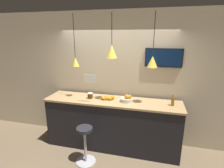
{
  "coord_description": "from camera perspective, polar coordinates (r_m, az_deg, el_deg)",
  "views": [
    {
      "loc": [
        0.83,
        -2.67,
        2.39
      ],
      "look_at": [
        0.0,
        0.62,
        1.44
      ],
      "focal_mm": 28.0,
      "sensor_mm": 36.0,
      "label": 1
    }
  ],
  "objects": [
    {
      "name": "fruit_bowl",
      "position": [
        3.55,
        4.83,
        -4.83
      ],
      "size": [
        0.24,
        0.24,
        0.16
      ],
      "color": "beige",
      "rests_on": "service_counter"
    },
    {
      "name": "back_wall",
      "position": [
        3.93,
        1.53,
        1.78
      ],
      "size": [
        8.0,
        0.06,
        2.9
      ],
      "color": "beige",
      "rests_on": "ground_plane"
    },
    {
      "name": "mounted_tv",
      "position": [
        3.7,
        16.51,
        8.21
      ],
      "size": [
        0.73,
        0.04,
        0.37
      ],
      "color": "black"
    },
    {
      "name": "pendant_lamp_middle",
      "position": [
        3.39,
        -0.06,
        10.59
      ],
      "size": [
        0.21,
        0.21,
        0.84
      ],
      "color": "black"
    },
    {
      "name": "ground_plane",
      "position": [
        3.68,
        -2.59,
        -24.88
      ],
      "size": [
        14.0,
        14.0,
        0.0
      ],
      "primitive_type": "plane",
      "color": "#756047"
    },
    {
      "name": "bar_stool",
      "position": [
        3.51,
        -8.81,
        -17.95
      ],
      "size": [
        0.38,
        0.38,
        0.74
      ],
      "color": "#B7B7BC",
      "rests_on": "ground_plane"
    },
    {
      "name": "pendant_lamp_left",
      "position": [
        3.68,
        -11.85,
        7.3
      ],
      "size": [
        0.15,
        0.15,
        1.03
      ],
      "color": "black"
    },
    {
      "name": "pendant_lamp_right",
      "position": [
        3.31,
        13.08,
        7.2
      ],
      "size": [
        0.19,
        0.19,
        0.99
      ],
      "color": "black"
    },
    {
      "name": "juice_bottle",
      "position": [
        3.53,
        19.25,
        -5.26
      ],
      "size": [
        0.06,
        0.06,
        0.23
      ],
      "color": "olive",
      "rests_on": "service_counter"
    },
    {
      "name": "hanging_menu_board",
      "position": [
        3.38,
        -7.26,
        1.7
      ],
      "size": [
        0.24,
        0.01,
        0.17
      ],
      "color": "white"
    },
    {
      "name": "spread_jar",
      "position": [
        3.75,
        -7.14,
        -3.78
      ],
      "size": [
        0.11,
        0.11,
        0.12
      ],
      "color": "#562D19",
      "rests_on": "service_counter"
    },
    {
      "name": "orange_pile",
      "position": [
        3.66,
        -1.48,
        -4.51
      ],
      "size": [
        0.28,
        0.17,
        0.09
      ],
      "color": "orange",
      "rests_on": "service_counter"
    },
    {
      "name": "service_counter",
      "position": [
        3.86,
        0.0,
        -12.87
      ],
      "size": [
        2.84,
        0.64,
        1.09
      ],
      "color": "black",
      "rests_on": "ground_plane"
    }
  ]
}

